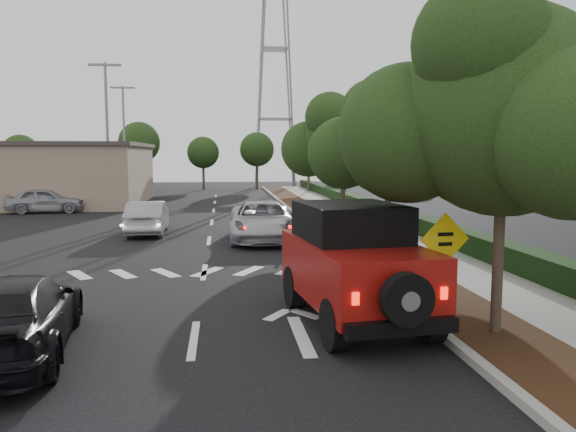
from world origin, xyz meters
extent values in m
plane|color=black|center=(0.00, 0.00, 0.00)|extent=(120.00, 120.00, 0.00)
cube|color=#9E9B93|center=(4.60, 12.00, 0.07)|extent=(0.20, 70.00, 0.15)
cube|color=black|center=(5.60, 12.00, 0.06)|extent=(1.80, 70.00, 0.12)
cube|color=gray|center=(7.50, 12.00, 0.06)|extent=(2.00, 70.00, 0.12)
cube|color=black|center=(8.90, 12.00, 0.40)|extent=(0.80, 70.00, 0.80)
cylinder|color=black|center=(2.14, 2.02, 0.46)|extent=(0.43, 0.95, 0.92)
cylinder|color=black|center=(3.92, 2.23, 0.46)|extent=(0.43, 0.95, 0.92)
cylinder|color=black|center=(2.48, -0.85, 0.46)|extent=(0.43, 0.95, 0.92)
cylinder|color=black|center=(4.26, -0.64, 0.46)|extent=(0.43, 0.95, 0.92)
cube|color=maroon|center=(3.20, 0.69, 1.09)|extent=(2.55, 4.46, 1.15)
cube|color=black|center=(3.16, 1.03, 2.03)|extent=(2.16, 2.54, 0.73)
cube|color=maroon|center=(3.01, 2.29, 1.00)|extent=(1.95, 1.40, 0.94)
cube|color=black|center=(3.46, -1.51, 0.57)|extent=(1.97, 0.44, 0.25)
cylinder|color=black|center=(3.48, -1.67, 1.09)|extent=(0.90, 0.35, 0.87)
cube|color=#FF190C|center=(2.67, -1.53, 1.09)|extent=(0.12, 0.06, 0.21)
cube|color=#FF190C|center=(4.23, -1.35, 1.09)|extent=(0.12, 0.06, 0.21)
imported|color=#B7B8BF|center=(2.12, 11.95, 0.77)|extent=(2.70, 5.58, 1.53)
imported|color=black|center=(-3.02, -0.51, 0.70)|extent=(2.58, 5.04, 1.40)
imported|color=#A3A6AB|center=(-2.66, 14.29, 0.71)|extent=(1.61, 4.34, 1.42)
imported|color=#98999F|center=(-9.72, 23.90, 0.73)|extent=(4.47, 2.18, 1.47)
cylinder|color=slate|center=(4.80, 0.10, 1.12)|extent=(0.08, 0.08, 2.00)
cube|color=yellow|center=(4.80, 0.07, 1.78)|extent=(1.02, 0.16, 1.03)
cube|color=black|center=(4.81, 0.05, 1.88)|extent=(0.32, 0.05, 0.07)
cube|color=black|center=(4.81, 0.05, 1.69)|extent=(0.29, 0.05, 0.07)
camera|label=1|loc=(0.57, -10.17, 3.41)|focal=35.00mm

